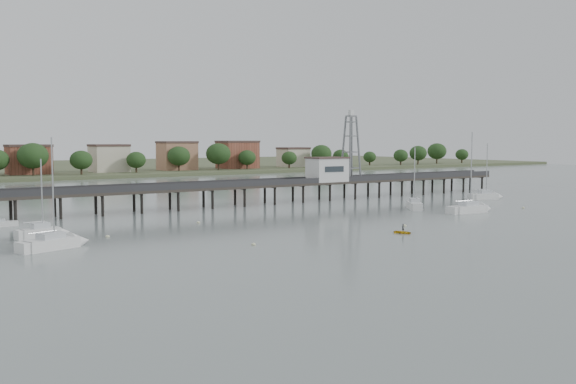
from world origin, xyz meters
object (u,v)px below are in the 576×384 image
Objects in this scene: sailboat_a at (62,243)px; sailboat_b at (47,232)px; lattice_tower at (351,148)px; pier at (224,187)px; sailboat_d at (475,209)px; white_tender at (6,224)px; sailboat_e at (489,196)px; sailboat_c at (413,205)px; yellow_dinghy at (403,233)px.

sailboat_a is 1.28× the size of sailboat_b.
lattice_tower is at bearing 4.73° from sailboat_a.
pier is at bearing -180.00° from lattice_tower.
white_tender is (-73.70, 26.55, -0.25)m from sailboat_d.
white_tender is at bearing -171.54° from sailboat_e.
sailboat_c is at bearing -11.73° from sailboat_a.
sailboat_c is (-2.86, -22.24, -10.45)m from lattice_tower.
yellow_dinghy is at bearing -34.15° from white_tender.
sailboat_b is 3.26× the size of white_tender.
pier is 12.37× the size of sailboat_c.
yellow_dinghy is at bearing -38.04° from sailboat_b.
lattice_tower is 5.95× the size of yellow_dinghy.
white_tender is 1.29× the size of yellow_dinghy.
yellow_dinghy is (-52.10, -27.19, -0.64)m from sailboat_e.
sailboat_a reaches higher than sailboat_c.
pier is at bearing 138.51° from sailboat_d.
white_tender is at bearing 163.57° from sailboat_d.
sailboat_b is 0.85× the size of sailboat_e.
pier reaches higher than white_tender.
sailboat_b reaches higher than white_tender.
pier is at bearing 20.51° from sailboat_b.
sailboat_d is at bearing -87.07° from lattice_tower.
white_tender is (-2.51, 14.74, -0.27)m from sailboat_b.
sailboat_c is at bearing -6.25° from white_tender.
sailboat_d is (33.19, -33.04, -3.16)m from pier.
sailboat_d reaches higher than pier.
pier is 57.54× the size of yellow_dinghy.
sailboat_e is (56.18, -17.70, -3.15)m from pier.
pier is 9.84× the size of sailboat_d.
pier is 10.68× the size of sailboat_a.
lattice_tower is 4.62× the size of white_tender.
white_tender is at bearing 90.97° from sailboat_b.
white_tender is at bearing 120.03° from yellow_dinghy.
sailboat_a is 1.09× the size of sailboat_e.
sailboat_a is 71.81m from sailboat_d.
lattice_tower is (31.50, 0.00, 7.31)m from pier.
sailboat_d is (1.69, -33.04, -10.47)m from lattice_tower.
sailboat_a is at bearing -157.04° from sailboat_e.
pier is 58.99m from sailboat_e.
lattice_tower is at bearing 11.73° from white_tender.
sailboat_e is at bearing -0.03° from white_tender.
yellow_dinghy is (4.08, -44.89, -3.79)m from pier.
pier is 13.72× the size of sailboat_b.
sailboat_b is at bearing 131.42° from yellow_dinghy.
pier is 49.48m from sailboat_a.
sailboat_d is at bearing -131.21° from sailboat_e.
sailboat_c reaches higher than pier.
sailboat_a is 4.19× the size of white_tender.
yellow_dinghy is at bearing -137.37° from sailboat_e.
pier is 43.64m from sailboat_b.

